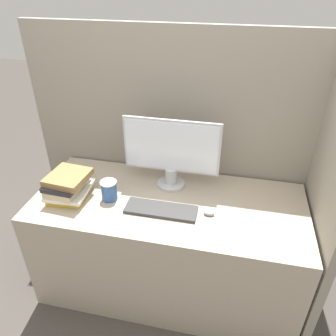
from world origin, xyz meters
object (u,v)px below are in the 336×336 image
at_px(keyboard, 161,210).
at_px(coffee_cup, 109,190).
at_px(mouse, 209,213).
at_px(monitor, 171,153).
at_px(book_stack, 68,185).

xyz_separation_m(keyboard, coffee_cup, (-0.33, 0.05, 0.05)).
relative_size(mouse, coffee_cup, 0.50).
relative_size(monitor, mouse, 9.55).
distance_m(mouse, coffee_cup, 0.61).
xyz_separation_m(keyboard, mouse, (0.28, 0.02, 0.00)).
xyz_separation_m(mouse, book_stack, (-0.86, -0.01, 0.07)).
bearing_deg(mouse, coffee_cup, 177.77).
xyz_separation_m(coffee_cup, book_stack, (-0.25, -0.03, 0.02)).
distance_m(coffee_cup, book_stack, 0.25).
bearing_deg(keyboard, book_stack, 178.53).
xyz_separation_m(mouse, coffee_cup, (-0.61, 0.02, 0.05)).
height_order(monitor, keyboard, monitor).
relative_size(keyboard, mouse, 6.69).
bearing_deg(book_stack, monitor, 24.01).
height_order(keyboard, mouse, mouse).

